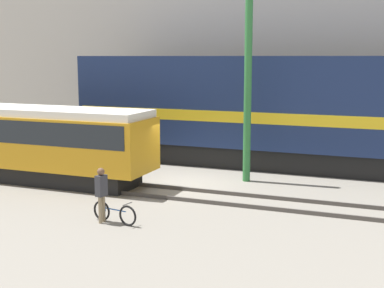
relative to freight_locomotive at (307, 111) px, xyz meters
The scene contains 9 objects.
ground_plane 6.85m from the freight_locomotive, 133.59° to the right, with size 120.00×120.00×0.00m, color gray.
track_near 8.15m from the freight_locomotive, 124.30° to the right, with size 60.00×1.51×0.14m.
track_far 5.07m from the freight_locomotive, behind, with size 60.00×1.51×0.14m.
building_backdrop 8.91m from the freight_locomotive, 121.46° to the left, with size 34.18×6.00×11.71m.
freight_locomotive is the anchor object (origin of this frame).
streetcar 12.42m from the freight_locomotive, 149.04° to the right, with size 11.44×2.54×3.07m.
bicycle 11.26m from the freight_locomotive, 111.80° to the right, with size 1.67×0.48×0.71m.
person 11.36m from the freight_locomotive, 113.54° to the right, with size 0.28×0.39×1.74m.
utility_pole_left 3.97m from the freight_locomotive, 120.30° to the right, with size 0.31×0.31×8.32m.
Camera 1 is at (8.41, -19.64, 5.13)m, focal length 50.00 mm.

